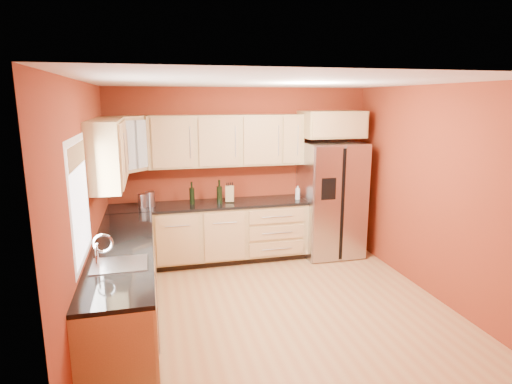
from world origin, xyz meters
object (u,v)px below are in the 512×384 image
wine_bottle_a (192,193)px  knife_block (230,194)px  canister_left (142,201)px  refrigerator (331,199)px  soap_dispenser (298,193)px

wine_bottle_a → knife_block: 0.56m
canister_left → wine_bottle_a: 0.71m
refrigerator → wine_bottle_a: 2.16m
refrigerator → wine_bottle_a: size_ratio=5.38×
wine_bottle_a → knife_block: bearing=1.4°
refrigerator → soap_dispenser: refrigerator is taller
canister_left → knife_block: (1.26, 0.04, 0.03)m
knife_block → soap_dispenser: 1.04m
canister_left → soap_dispenser: size_ratio=0.91×
refrigerator → canister_left: 2.86m
refrigerator → soap_dispenser: bearing=179.3°
canister_left → soap_dispenser: 2.31m
refrigerator → soap_dispenser: size_ratio=8.51×
refrigerator → knife_block: refrigerator is taller
canister_left → wine_bottle_a: wine_bottle_a is taller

